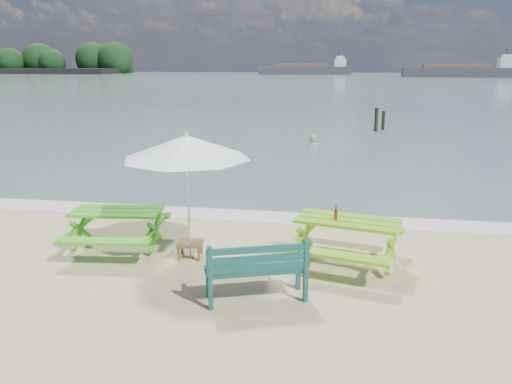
% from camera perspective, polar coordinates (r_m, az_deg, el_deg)
% --- Properties ---
extents(sea, '(300.00, 300.00, 0.00)m').
position_cam_1_polar(sea, '(91.13, 8.78, 12.34)').
color(sea, slate).
rests_on(sea, ground).
extents(foam_strip, '(22.00, 0.90, 0.01)m').
position_cam_1_polar(foam_strip, '(11.28, 1.82, -2.88)').
color(foam_strip, silver).
rests_on(foam_strip, ground).
extents(picnic_table_left, '(1.78, 1.95, 0.77)m').
position_cam_1_polar(picnic_table_left, '(9.60, -15.52, -4.30)').
color(picnic_table_left, green).
rests_on(picnic_table_left, ground).
extents(picnic_table_right, '(2.10, 2.24, 0.82)m').
position_cam_1_polar(picnic_table_right, '(8.73, 10.31, -5.76)').
color(picnic_table_right, '#77B91C').
rests_on(picnic_table_right, ground).
extents(park_bench, '(1.56, 0.96, 0.91)m').
position_cam_1_polar(park_bench, '(7.44, 0.02, -10.14)').
color(park_bench, '#10433C').
rests_on(park_bench, ground).
extents(side_table, '(0.50, 0.50, 0.29)m').
position_cam_1_polar(side_table, '(9.07, -7.53, -6.49)').
color(side_table, brown).
rests_on(side_table, ground).
extents(patio_umbrella, '(2.51, 2.51, 2.20)m').
position_cam_1_polar(patio_umbrella, '(8.58, -7.94, 5.10)').
color(patio_umbrella, silver).
rests_on(patio_umbrella, ground).
extents(beer_bottle, '(0.06, 0.06, 0.24)m').
position_cam_1_polar(beer_bottle, '(8.54, 9.09, -2.58)').
color(beer_bottle, '#8E4714').
rests_on(beer_bottle, picnic_table_right).
extents(swimmer, '(0.65, 0.43, 1.77)m').
position_cam_1_polar(swimmer, '(21.37, 6.38, 4.22)').
color(swimmer, tan).
rests_on(swimmer, ground).
extents(mooring_pilings, '(0.58, 0.78, 1.38)m').
position_cam_1_polar(mooring_pilings, '(26.33, 13.88, 7.79)').
color(mooring_pilings, black).
rests_on(mooring_pilings, ground).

